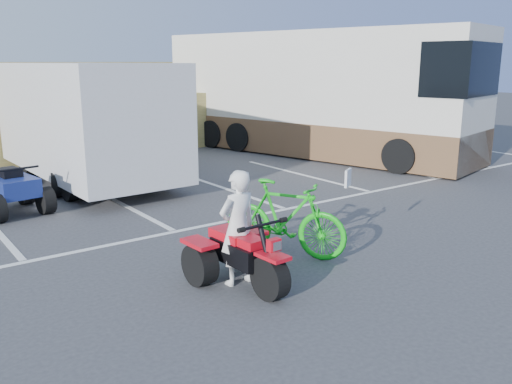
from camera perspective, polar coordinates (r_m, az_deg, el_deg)
ground at (r=8.39m, az=-0.68°, el=-8.25°), size 100.00×100.00×0.00m
parking_stripes at (r=12.12m, az=-8.58°, el=-1.47°), size 28.00×5.16×0.01m
grass_embankment at (r=22.34m, az=-24.74°, el=7.99°), size 40.00×8.50×3.10m
red_trike_atv at (r=7.84m, az=-1.20°, el=-9.86°), size 1.29×1.67×1.05m
rider at (r=7.66m, az=-1.92°, el=-3.79°), size 0.63×0.43×1.66m
green_dirt_bike at (r=8.85m, az=3.03°, el=-2.77°), size 1.56×2.11×1.26m
cargo_trailer at (r=14.82m, az=-17.50°, el=7.34°), size 2.87×6.70×3.08m
rv_motorhome at (r=18.92m, az=6.09°, el=9.35°), size 5.38×11.54×4.03m
quad_atv_blue at (r=12.57m, az=-24.18°, el=-2.01°), size 1.43×1.79×1.07m
quad_atv_green at (r=14.16m, az=-18.05°, el=0.17°), size 1.70×2.00×1.12m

